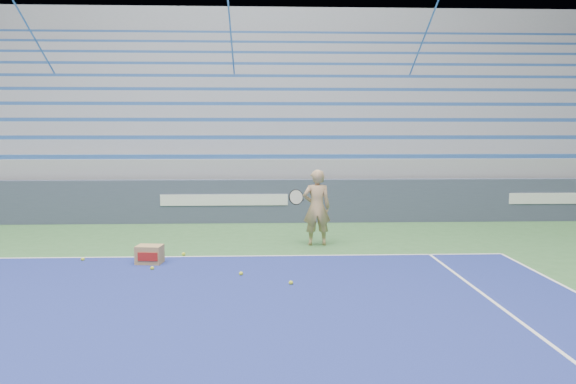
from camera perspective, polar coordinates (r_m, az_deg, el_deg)
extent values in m
cube|color=white|center=(10.52, -7.98, -6.49)|extent=(10.97, 0.05, 0.00)
cube|color=#3B435A|center=(14.36, -6.45, -0.93)|extent=(30.00, 0.30, 1.10)
cube|color=white|center=(14.20, -6.50, -0.81)|extent=(3.20, 0.02, 0.28)
cube|color=white|center=(16.24, 27.05, -0.57)|extent=(3.40, 0.02, 0.28)
cube|color=#93959B|center=(18.88, -5.46, 0.76)|extent=(30.00, 8.50, 1.10)
cube|color=#93959B|center=(18.82, -5.48, 3.18)|extent=(30.00, 8.50, 0.50)
cube|color=#285092|center=(14.94, -6.31, 3.60)|extent=(29.60, 0.42, 0.11)
cube|color=#93959B|center=(19.23, -5.43, 4.73)|extent=(30.00, 7.65, 0.50)
cube|color=#285092|center=(15.78, -6.12, 5.55)|extent=(29.60, 0.42, 0.11)
cube|color=#93959B|center=(19.65, -5.37, 6.22)|extent=(30.00, 6.80, 0.50)
cube|color=#285092|center=(16.63, -5.94, 7.30)|extent=(29.60, 0.42, 0.11)
cube|color=#93959B|center=(20.08, -5.32, 7.64)|extent=(30.00, 5.95, 0.50)
cube|color=#285092|center=(17.50, -5.78, 8.87)|extent=(29.60, 0.42, 0.11)
cube|color=#93959B|center=(20.52, -5.28, 9.01)|extent=(30.00, 5.10, 0.50)
cube|color=#285092|center=(18.37, -5.64, 10.30)|extent=(29.60, 0.42, 0.11)
cube|color=#93959B|center=(20.98, -5.23, 10.31)|extent=(30.00, 4.25, 0.50)
cube|color=#285092|center=(19.26, -5.51, 11.60)|extent=(29.60, 0.42, 0.11)
cube|color=#93959B|center=(21.44, -5.18, 11.56)|extent=(30.00, 3.40, 0.50)
cube|color=#285092|center=(20.16, -5.38, 12.78)|extent=(29.60, 0.42, 0.11)
cube|color=#93959B|center=(21.92, -5.14, 12.76)|extent=(30.00, 2.55, 0.50)
cube|color=#285092|center=(21.07, -5.27, 13.86)|extent=(29.60, 0.42, 0.11)
cube|color=#93959B|center=(22.40, -5.10, 13.90)|extent=(30.00, 1.70, 0.50)
cube|color=#285092|center=(21.98, -5.17, 14.86)|extent=(29.60, 0.42, 0.11)
cube|color=#93959B|center=(22.90, -5.06, 15.00)|extent=(30.00, 0.85, 0.50)
cube|color=#285092|center=(22.90, -5.07, 15.77)|extent=(29.60, 0.42, 0.11)
cube|color=#93959B|center=(23.38, -4.92, 9.39)|extent=(31.00, 0.40, 7.30)
cylinder|color=#3372B3|center=(20.18, -23.26, 12.16)|extent=(0.05, 8.53, 5.04)
cylinder|color=#3372B3|center=(18.94, -5.58, 13.05)|extent=(0.05, 8.53, 5.04)
cylinder|color=#3372B3|center=(19.55, 12.72, 12.71)|extent=(0.05, 8.53, 5.04)
imported|color=tan|center=(11.40, 2.93, -1.58)|extent=(0.57, 0.38, 1.55)
cylinder|color=black|center=(11.10, 1.26, -0.87)|extent=(0.12, 0.27, 0.08)
cylinder|color=beige|center=(10.81, 0.82, -0.52)|extent=(0.29, 0.16, 0.28)
torus|color=black|center=(10.81, 0.82, -0.52)|extent=(0.31, 0.18, 0.30)
cube|color=#AB8652|center=(10.16, -13.88, -6.20)|extent=(0.48, 0.38, 0.33)
cube|color=#B21E19|center=(9.99, -14.08, -6.40)|extent=(0.35, 0.06, 0.15)
sphere|color=#CBD72C|center=(11.35, -13.13, -5.55)|extent=(0.07, 0.07, 0.07)
sphere|color=#CBD72C|center=(10.70, -10.56, -6.22)|extent=(0.07, 0.07, 0.07)
sphere|color=#CBD72C|center=(9.72, -13.64, -7.54)|extent=(0.07, 0.07, 0.07)
sphere|color=#CBD72C|center=(9.13, -4.80, -8.27)|extent=(0.07, 0.07, 0.07)
sphere|color=#CBD72C|center=(10.74, -20.13, -6.43)|extent=(0.07, 0.07, 0.07)
sphere|color=#CBD72C|center=(8.56, 0.30, -9.22)|extent=(0.07, 0.07, 0.07)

